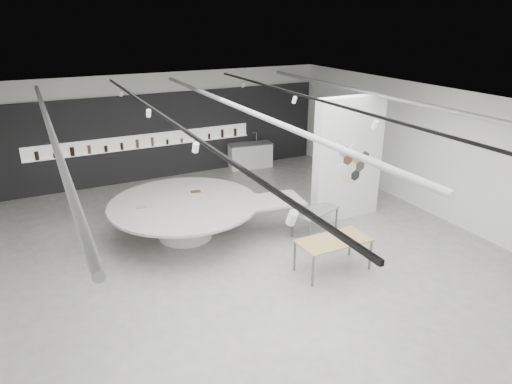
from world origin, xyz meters
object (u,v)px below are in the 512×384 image
display_island (188,214)px  sample_table_stone (315,212)px  sample_table_wood (334,242)px  partition_column (348,159)px  kitchen_counter (250,155)px

display_island → sample_table_stone: (3.21, -1.36, -0.04)m
sample_table_wood → sample_table_stone: 2.00m
display_island → sample_table_wood: display_island is taller
partition_column → sample_table_wood: 3.40m
partition_column → sample_table_stone: size_ratio=2.45×
sample_table_wood → kitchen_counter: size_ratio=0.96×
partition_column → display_island: partition_column is taller
display_island → sample_table_stone: 3.48m
partition_column → sample_table_stone: bearing=-158.5°
sample_table_wood → sample_table_stone: size_ratio=1.17×
display_island → sample_table_wood: (2.47, -3.22, 0.08)m
sample_table_stone → partition_column: bearing=21.5°
partition_column → display_island: bearing=170.1°
partition_column → sample_table_wood: partition_column is taller
display_island → kitchen_counter: kitchen_counter is taller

